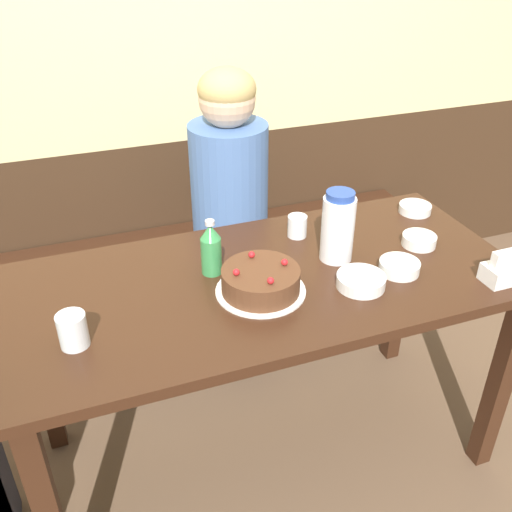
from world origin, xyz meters
TOP-DOWN VIEW (x-y plane):
  - ground_plane at (0.00, 0.00)m, footprint 12.00×12.00m
  - back_wall at (0.00, 1.05)m, footprint 4.80×0.04m
  - bench_seat at (0.00, 0.83)m, footprint 2.13×0.38m
  - dining_table at (0.00, 0.00)m, footprint 1.54×0.71m
  - birthday_cake at (-0.05, -0.07)m, footprint 0.26×0.26m
  - water_pitcher at (0.24, 0.03)m, footprint 0.10×0.10m
  - soju_bottle at (-0.15, 0.08)m, footprint 0.06×0.06m
  - napkin_holder at (0.65, -0.26)m, footprint 0.11×0.08m
  - bowl_soup_white at (0.39, -0.11)m, footprint 0.12×0.12m
  - bowl_rice_small at (0.67, 0.22)m, footprint 0.12×0.12m
  - bowl_side_dish at (0.54, 0.01)m, footprint 0.11×0.11m
  - bowl_sauce_shallow at (0.24, -0.14)m, footprint 0.15×0.15m
  - glass_water_tall at (0.19, 0.20)m, footprint 0.07×0.07m
  - glass_tumbler_short at (-0.58, -0.12)m, footprint 0.08×0.08m
  - person_pale_blue_shirt at (0.08, 0.62)m, footprint 0.30×0.34m

SIDE VIEW (x-z plane):
  - ground_plane at x=0.00m, z-range 0.00..0.00m
  - bench_seat at x=0.00m, z-range 0.00..0.46m
  - person_pale_blue_shirt at x=0.08m, z-range -0.03..1.23m
  - dining_table at x=0.00m, z-range 0.29..1.06m
  - bowl_rice_small at x=0.67m, z-range 0.77..0.81m
  - bowl_soup_white at x=0.39m, z-range 0.77..0.81m
  - bowl_side_dish at x=0.54m, z-range 0.77..0.81m
  - bowl_sauce_shallow at x=0.24m, z-range 0.77..0.81m
  - birthday_cake at x=-0.05m, z-range 0.76..0.86m
  - glass_water_tall at x=0.19m, z-range 0.77..0.85m
  - napkin_holder at x=0.65m, z-range 0.76..0.87m
  - glass_tumbler_short at x=-0.58m, z-range 0.77..0.87m
  - soju_bottle at x=-0.15m, z-range 0.77..0.95m
  - water_pitcher at x=0.24m, z-range 0.77..1.00m
  - back_wall at x=0.00m, z-range 0.00..2.50m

